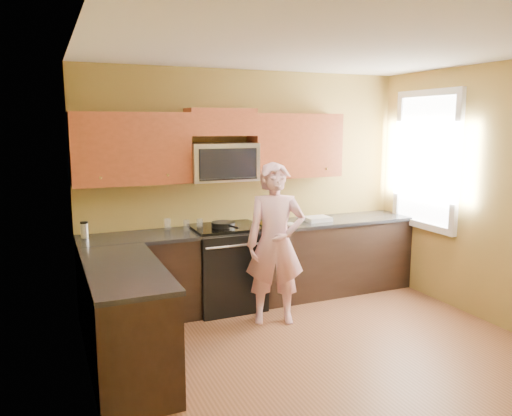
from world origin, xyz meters
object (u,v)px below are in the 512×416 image
stove (227,267)px  travel_mug (85,238)px  woman (275,244)px  frying_pan (223,227)px  microwave (222,181)px  butter_tub (265,225)px

stove → travel_mug: 1.57m
woman → travel_mug: size_ratio=9.87×
frying_pan → travel_mug: bearing=158.5°
microwave → butter_tub: 0.73m
stove → frying_pan: frying_pan is taller
travel_mug → stove: bearing=-5.5°
frying_pan → butter_tub: 0.54m
butter_tub → travel_mug: (-1.99, 0.11, 0.00)m
stove → travel_mug: size_ratio=5.54×
butter_tub → travel_mug: size_ratio=0.75×
microwave → travel_mug: microwave is taller
frying_pan → travel_mug: size_ratio=2.72×
travel_mug → frying_pan: bearing=-7.2°
frying_pan → travel_mug: (-1.45, 0.18, -0.03)m
stove → butter_tub: size_ratio=7.37×
microwave → butter_tub: microwave is taller
stove → woman: (0.33, -0.59, 0.37)m
microwave → woman: bearing=-65.5°
frying_pan → butter_tub: bearing=-7.1°
stove → microwave: size_ratio=1.25×
woman → frying_pan: 0.68m
stove → woman: woman is taller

